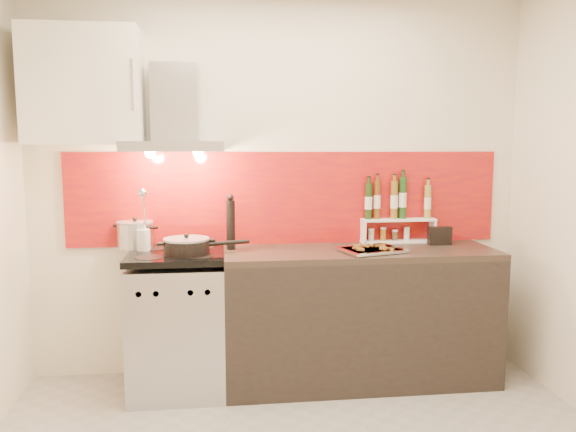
{
  "coord_description": "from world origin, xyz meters",
  "views": [
    {
      "loc": [
        -0.42,
        -2.47,
        1.59
      ],
      "look_at": [
        0.0,
        0.95,
        1.15
      ],
      "focal_mm": 35.0,
      "sensor_mm": 36.0,
      "label": 1
    }
  ],
  "objects": [
    {
      "name": "range_stove",
      "position": [
        -0.7,
        1.1,
        0.44
      ],
      "size": [
        0.6,
        0.6,
        0.91
      ],
      "color": "#B7B7BA",
      "rests_on": "ground"
    },
    {
      "name": "saute_pan",
      "position": [
        -0.62,
        1.03,
        0.96
      ],
      "size": [
        0.54,
        0.29,
        0.13
      ],
      "color": "black",
      "rests_on": "range_stove"
    },
    {
      "name": "backsplash",
      "position": [
        0.05,
        1.39,
        1.22
      ],
      "size": [
        3.0,
        0.02,
        0.64
      ],
      "primitive_type": "cube",
      "color": "maroon",
      "rests_on": "back_wall"
    },
    {
      "name": "counter",
      "position": [
        0.5,
        1.1,
        0.45
      ],
      "size": [
        1.8,
        0.6,
        0.9
      ],
      "color": "black",
      "rests_on": "ground"
    },
    {
      "name": "range_hood",
      "position": [
        -0.7,
        1.24,
        1.74
      ],
      "size": [
        0.62,
        0.5,
        0.61
      ],
      "color": "#B7B7BA",
      "rests_on": "back_wall"
    },
    {
      "name": "baking_tray",
      "position": [
        0.55,
        1.01,
        0.92
      ],
      "size": [
        0.46,
        0.4,
        0.03
      ],
      "color": "silver",
      "rests_on": "counter"
    },
    {
      "name": "upper_cabinet",
      "position": [
        -1.25,
        1.22,
        1.95
      ],
      "size": [
        0.7,
        0.35,
        0.72
      ],
      "primitive_type": "cube",
      "color": "white",
      "rests_on": "back_wall"
    },
    {
      "name": "stock_pot",
      "position": [
        -0.98,
        1.3,
        1.0
      ],
      "size": [
        0.24,
        0.24,
        0.21
      ],
      "color": "#B7B7BA",
      "rests_on": "range_stove"
    },
    {
      "name": "back_wall",
      "position": [
        0.0,
        1.4,
        1.3
      ],
      "size": [
        3.4,
        0.02,
        2.6
      ],
      "primitive_type": "cube",
      "color": "silver",
      "rests_on": "ground"
    },
    {
      "name": "step_shelf",
      "position": [
        0.81,
        1.34,
        1.09
      ],
      "size": [
        0.53,
        0.14,
        0.46
      ],
      "color": "white",
      "rests_on": "counter"
    },
    {
      "name": "caddy_box",
      "position": [
        1.09,
        1.21,
        0.96
      ],
      "size": [
        0.16,
        0.07,
        0.13
      ],
      "primitive_type": "cube",
      "rotation": [
        0.0,
        0.0,
        -0.05
      ],
      "color": "black",
      "rests_on": "counter"
    },
    {
      "name": "utensil_jar",
      "position": [
        -0.91,
        1.18,
        1.02
      ],
      "size": [
        0.09,
        0.13,
        0.42
      ],
      "color": "silver",
      "rests_on": "range_stove"
    },
    {
      "name": "pepper_mill",
      "position": [
        -0.35,
        1.21,
        1.08
      ],
      "size": [
        0.06,
        0.06,
        0.37
      ],
      "color": "black",
      "rests_on": "counter"
    }
  ]
}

